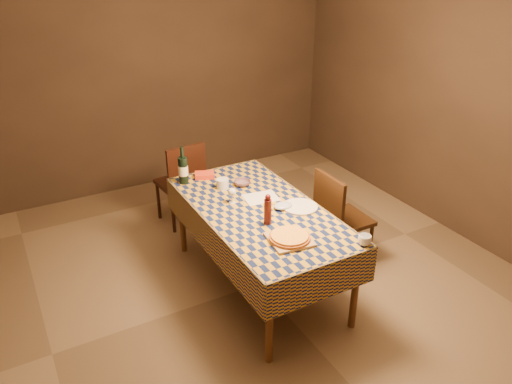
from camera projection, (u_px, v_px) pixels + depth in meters
The scene contains 16 objects.
room at pixel (259, 143), 3.85m from camera, with size 5.00×5.10×2.70m.
dining_table at pixel (259, 216), 4.15m from camera, with size 0.94×1.84×0.77m.
cutting_board at pixel (290, 239), 3.67m from camera, with size 0.30×0.30×0.02m, color tan.
pizza at pixel (290, 237), 3.65m from camera, with size 0.31×0.31×0.03m.
pepper_mill at pixel (268, 210), 3.84m from camera, with size 0.06×0.06×0.25m.
bowl at pixel (242, 183), 4.49m from camera, with size 0.15×0.15×0.05m, color #654855.
wine_glass at pixel (232, 193), 4.15m from camera, with size 0.07×0.07×0.14m.
wine_bottle at pixel (183, 170), 4.49m from camera, with size 0.10×0.10×0.35m.
deli_tub at pixel (223, 184), 4.42m from camera, with size 0.11×0.11×0.09m, color silver.
takeout_container at pixel (205, 175), 4.64m from camera, with size 0.18×0.12×0.04m, color red.
white_plate at pixel (300, 207), 4.12m from camera, with size 0.29×0.29×0.02m, color silver.
tumbler at pixel (365, 240), 3.60m from camera, with size 0.10×0.10×0.08m, color white.
flour_patch at pixel (261, 198), 4.28m from camera, with size 0.29×0.22×0.00m, color silver.
flour_bag at pixel (283, 206), 4.10m from camera, with size 0.16×0.12×0.05m, color #A6B8D5.
chair_far at pixel (183, 180), 5.18m from camera, with size 0.46×0.47×0.93m.
chair_right at pixel (338, 215), 4.52m from camera, with size 0.43×0.42×0.93m.
Camera 1 is at (-1.77, -3.15, 2.74)m, focal length 35.00 mm.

